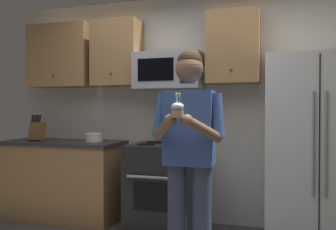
{
  "coord_description": "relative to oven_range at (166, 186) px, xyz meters",
  "views": [
    {
      "loc": [
        1.02,
        -2.37,
        1.29
      ],
      "look_at": [
        0.17,
        0.38,
        1.25
      ],
      "focal_mm": 38.77,
      "sensor_mm": 36.0,
      "label": 1
    }
  ],
  "objects": [
    {
      "name": "refrigerator",
      "position": [
        1.5,
        -0.04,
        0.44
      ],
      "size": [
        0.9,
        0.75,
        1.8
      ],
      "color": "white",
      "rests_on": "ground"
    },
    {
      "name": "knife_block",
      "position": [
        -1.61,
        -0.03,
        0.57
      ],
      "size": [
        0.16,
        0.15,
        0.32
      ],
      "color": "brown",
      "rests_on": "counter_left"
    },
    {
      "name": "bowl_large_white",
      "position": [
        -0.9,
        0.05,
        0.51
      ],
      "size": [
        0.21,
        0.21,
        0.1
      ],
      "color": "white",
      "rests_on": "counter_left"
    },
    {
      "name": "cupcake",
      "position": [
        0.5,
        -1.31,
        0.83
      ],
      "size": [
        0.09,
        0.09,
        0.17
      ],
      "color": "#A87F56"
    },
    {
      "name": "cabinet_row_upper",
      "position": [
        -0.57,
        0.17,
        1.49
      ],
      "size": [
        2.78,
        0.36,
        0.76
      ],
      "color": "#9E7247"
    },
    {
      "name": "wall_back",
      "position": [
        0.15,
        0.39,
        0.84
      ],
      "size": [
        4.4,
        0.1,
        2.6
      ],
      "primitive_type": "cube",
      "color": "beige",
      "rests_on": "ground"
    },
    {
      "name": "oven_range",
      "position": [
        0.0,
        0.0,
        0.0
      ],
      "size": [
        0.76,
        0.7,
        0.93
      ],
      "color": "black",
      "rests_on": "ground"
    },
    {
      "name": "microwave",
      "position": [
        0.0,
        0.12,
        1.26
      ],
      "size": [
        0.74,
        0.41,
        0.4
      ],
      "color": "#9EA0A5"
    },
    {
      "name": "counter_left",
      "position": [
        -1.3,
        0.02,
        0.0
      ],
      "size": [
        1.44,
        0.66,
        0.92
      ],
      "color": "#9E7247",
      "rests_on": "ground"
    },
    {
      "name": "person",
      "position": [
        0.5,
        -0.99,
        0.53
      ],
      "size": [
        0.6,
        0.48,
        1.76
      ],
      "color": "#383F59",
      "rests_on": "ground"
    }
  ]
}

